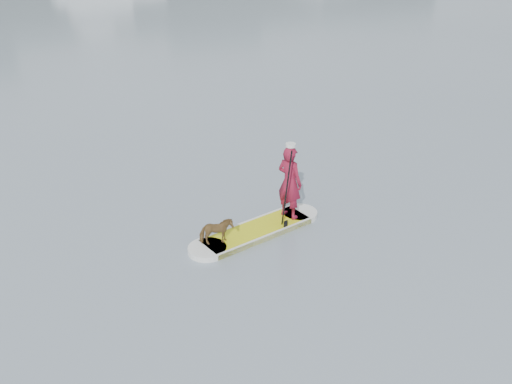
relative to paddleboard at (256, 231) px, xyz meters
name	(u,v)px	position (x,y,z in m)	size (l,w,h in m)	color
ground	(226,288)	(-1.26, -1.61, -0.06)	(140.00, 140.00, 0.00)	slate
paddleboard	(256,231)	(0.00, 0.00, 0.00)	(3.22, 1.42, 0.12)	#CBCC13
paddler	(290,182)	(0.89, 0.23, 0.90)	(0.61, 0.40, 1.68)	maroon
white_cap	(291,145)	(0.89, 0.23, 1.77)	(0.22, 0.22, 0.07)	silver
dog	(216,232)	(-0.98, -0.25, 0.35)	(0.31, 0.68, 0.57)	brown
paddle	(286,199)	(0.62, -0.17, 0.74)	(0.11, 0.30, 2.00)	black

